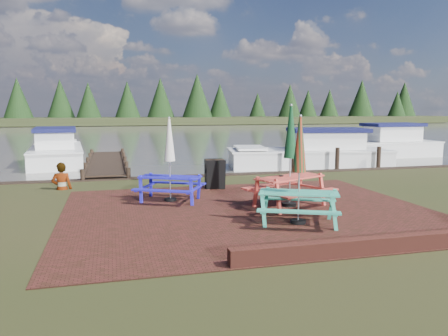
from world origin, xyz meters
The scene contains 14 objects.
ground centered at (0.00, 0.00, 0.00)m, with size 120.00×120.00×0.00m, color black.
paving centered at (0.00, 1.00, 0.01)m, with size 9.00×7.50×0.02m, color #321810.
brick_wall centered at (2.15, -2.42, 0.15)m, with size 6.21×1.79×0.30m.
water centered at (0.00, 37.00, 0.00)m, with size 120.00×60.00×0.02m, color #45423B.
far_treeline centered at (0.00, 66.00, 3.28)m, with size 120.00×10.00×8.10m.
picnic_table_teal centered at (0.69, -0.40, 0.83)m, with size 2.18×2.09×2.38m.
picnic_table_red centered at (1.17, 1.24, 0.92)m, with size 2.40×2.30×2.62m.
picnic_table_blue centered at (-1.74, 2.69, 0.80)m, with size 2.14×2.06×2.29m.
chalkboard centered at (-0.14, 4.12, 0.49)m, with size 0.62×0.64×0.95m.
jetty centered at (-3.50, 11.28, 0.11)m, with size 1.76×9.08×1.00m.
boat_jetty centered at (-5.91, 13.83, 0.40)m, with size 2.94×7.08×2.00m.
boat_near centered at (5.79, 9.46, 0.40)m, with size 7.74×3.80×2.01m.
boat_far centered at (11.61, 12.53, 0.43)m, with size 6.77×2.51×2.10m.
person centered at (-4.83, 5.31, 0.85)m, with size 0.62×0.41×1.71m, color gray.
Camera 1 is at (-3.26, -9.10, 2.54)m, focal length 35.00 mm.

